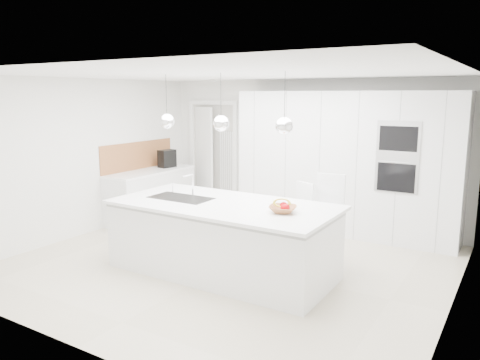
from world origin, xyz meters
The scene contains 27 objects.
floor centered at (0.00, 0.00, 0.00)m, with size 5.50×5.50×0.00m, color beige.
wall_back centered at (0.00, 2.50, 1.25)m, with size 5.50×5.50×0.00m, color white.
wall_left centered at (-2.75, 0.00, 1.25)m, with size 5.00×5.00×0.00m, color white.
ceiling centered at (0.00, 0.00, 2.50)m, with size 5.50×5.50×0.00m, color white.
tall_cabinets centered at (0.80, 2.20, 1.15)m, with size 3.60×0.60×2.30m, color white.
oven_stack centered at (1.70, 1.89, 1.35)m, with size 0.62×0.04×1.05m, color #A5A5A8, non-canonical shape.
doorway_frame centered at (-1.95, 2.47, 1.02)m, with size 1.11×0.08×2.13m, color white, non-canonical shape.
hallway_door centered at (-2.20, 2.42, 1.00)m, with size 0.82×0.04×2.00m, color white.
radiator centered at (-1.63, 2.46, 0.85)m, with size 0.32×0.04×1.40m, color white, non-canonical shape.
left_base_cabinets centered at (-2.45, 1.20, 0.43)m, with size 0.60×1.80×0.86m, color white.
left_worktop centered at (-2.45, 1.20, 0.88)m, with size 0.62×1.82×0.04m, color white.
oak_backsplash centered at (-2.74, 1.20, 1.15)m, with size 0.02×1.80×0.50m, color #A56B41.
island_base centered at (0.10, -0.30, 0.43)m, with size 2.80×1.20×0.86m, color white.
island_worktop centered at (0.10, -0.25, 0.88)m, with size 2.84×1.40×0.04m, color white.
island_sink centered at (-0.55, -0.30, 0.82)m, with size 0.84×0.44×0.18m, color #3F3F42, non-canonical shape.
island_tap centered at (-0.50, -0.10, 1.05)m, with size 0.02×0.02×0.30m, color white.
pendant_left centered at (-0.75, -0.30, 1.90)m, with size 0.20×0.20×0.20m, color white.
pendant_mid centered at (0.10, -0.30, 1.90)m, with size 0.20×0.20×0.20m, color white.
pendant_right centered at (0.95, -0.30, 1.90)m, with size 0.20×0.20×0.20m, color white.
fruit_bowl centered at (0.94, -0.29, 0.94)m, with size 0.32×0.32×0.08m, color #A56B41.
espresso_machine centered at (-2.43, 1.64, 1.06)m, with size 0.20×0.31×0.33m, color black.
bar_stool_left centered at (0.77, 0.60, 0.53)m, with size 0.35×0.49×1.06m, color white, non-canonical shape.
bar_stool_right centered at (1.11, 0.65, 0.60)m, with size 0.40×0.55×1.20m, color white, non-canonical shape.
apple_a centered at (0.94, -0.26, 0.97)m, with size 0.09×0.09×0.09m, color #BA030A.
apple_b centered at (1.00, -0.32, 0.97)m, with size 0.09×0.09×0.09m, color #BA030A.
apple_c centered at (0.97, -0.32, 0.97)m, with size 0.07×0.07×0.07m, color #BA030A.
banana_bunch centered at (0.94, -0.30, 1.02)m, with size 0.21×0.21×0.03m, color yellow.
Camera 1 is at (3.27, -5.03, 2.25)m, focal length 35.00 mm.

